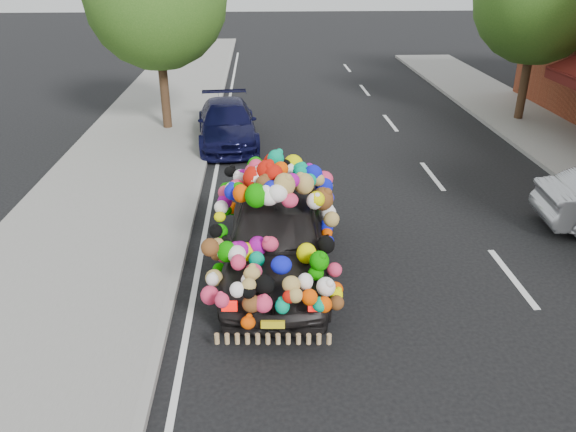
# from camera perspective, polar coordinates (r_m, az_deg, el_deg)

# --- Properties ---
(ground) EXTENTS (100.00, 100.00, 0.00)m
(ground) POSITION_cam_1_polar(r_m,az_deg,el_deg) (9.88, 2.27, -6.83)
(ground) COLOR black
(ground) RESTS_ON ground
(sidewalk) EXTENTS (4.00, 60.00, 0.12)m
(sidewalk) POSITION_cam_1_polar(r_m,az_deg,el_deg) (10.41, -22.19, -6.69)
(sidewalk) COLOR gray
(sidewalk) RESTS_ON ground
(kerb) EXTENTS (0.15, 60.00, 0.13)m
(kerb) POSITION_cam_1_polar(r_m,az_deg,el_deg) (9.93, -11.46, -6.75)
(kerb) COLOR gray
(kerb) RESTS_ON ground
(lane_markings) EXTENTS (6.00, 50.00, 0.01)m
(lane_markings) POSITION_cam_1_polar(r_m,az_deg,el_deg) (10.79, 21.80, -5.80)
(lane_markings) COLOR silver
(lane_markings) RESTS_ON ground
(tree_far_b) EXTENTS (4.00, 4.00, 5.90)m
(tree_far_b) POSITION_cam_1_polar(r_m,az_deg,el_deg) (20.39, 24.15, 19.40)
(tree_far_b) COLOR #332114
(tree_far_b) RESTS_ON ground
(plush_art_car) EXTENTS (2.39, 4.72, 2.15)m
(plush_art_car) POSITION_cam_1_polar(r_m,az_deg,el_deg) (9.67, -1.20, -0.12)
(plush_art_car) COLOR black
(plush_art_car) RESTS_ON ground
(navy_sedan) EXTENTS (2.06, 4.32, 1.22)m
(navy_sedan) POSITION_cam_1_polar(r_m,az_deg,el_deg) (17.09, -6.20, 9.34)
(navy_sedan) COLOR black
(navy_sedan) RESTS_ON ground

